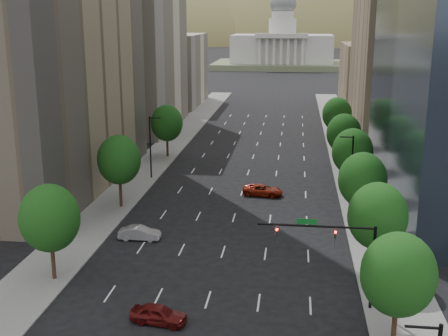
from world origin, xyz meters
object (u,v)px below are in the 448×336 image
at_px(car_red_far, 263,190).
at_px(car_maroon, 159,314).
at_px(capitol, 282,48).
at_px(car_silver, 140,233).
at_px(traffic_signal, 342,247).

bearing_deg(car_red_far, car_maroon, 176.61).
bearing_deg(capitol, car_maroon, -90.80).
bearing_deg(car_silver, traffic_signal, -123.31).
relative_size(capitol, car_silver, 13.85).
xyz_separation_m(car_maroon, car_silver, (-5.87, 16.27, -0.03)).
xyz_separation_m(traffic_signal, car_red_far, (-7.75, 28.97, -4.46)).
height_order(car_maroon, car_red_far, car_maroon).
bearing_deg(car_silver, car_red_far, -36.45).
bearing_deg(car_maroon, car_silver, 27.78).
bearing_deg(capitol, car_silver, -92.48).
xyz_separation_m(capitol, car_maroon, (-3.13, -223.85, -7.84)).
bearing_deg(capitol, car_red_far, -89.16).
height_order(capitol, car_maroon, capitol).
relative_size(traffic_signal, car_silver, 2.11).
bearing_deg(car_maroon, car_red_far, -2.18).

